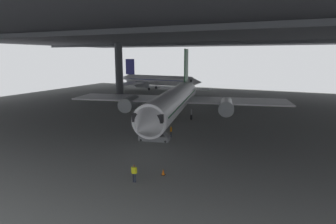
# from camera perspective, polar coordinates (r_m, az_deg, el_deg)

# --- Properties ---
(ground_plane) EXTENTS (110.00, 110.00, 0.00)m
(ground_plane) POSITION_cam_1_polar(r_m,az_deg,el_deg) (48.47, 0.63, -1.90)
(ground_plane) COLOR slate
(hangar_structure) EXTENTS (121.00, 99.00, 15.81)m
(hangar_structure) POSITION_cam_1_polar(r_m,az_deg,el_deg) (60.25, 6.02, 15.12)
(hangar_structure) COLOR #4C4F54
(hangar_structure) RESTS_ON ground_plane
(airplane_main) EXTENTS (39.31, 40.07, 12.47)m
(airplane_main) POSITION_cam_1_polar(r_m,az_deg,el_deg) (47.44, 1.25, 2.29)
(airplane_main) COLOR white
(airplane_main) RESTS_ON ground_plane
(boarding_stairs) EXTENTS (4.61, 2.35, 4.87)m
(boarding_stairs) POSITION_cam_1_polar(r_m,az_deg,el_deg) (37.56, -2.88, -4.64)
(boarding_stairs) COLOR slate
(boarding_stairs) RESTS_ON ground_plane
(crew_worker_near_nose) EXTENTS (0.55, 0.27, 1.63)m
(crew_worker_near_nose) POSITION_cam_1_polar(r_m,az_deg,el_deg) (25.64, -6.85, -11.99)
(crew_worker_near_nose) COLOR #232838
(crew_worker_near_nose) RESTS_ON ground_plane
(crew_worker_by_stairs) EXTENTS (0.31, 0.53, 1.60)m
(crew_worker_by_stairs) POSITION_cam_1_polar(r_m,az_deg,el_deg) (38.97, 0.62, -3.79)
(crew_worker_by_stairs) COLOR #232838
(crew_worker_by_stairs) RESTS_ON ground_plane
(airplane_distant) EXTENTS (31.33, 30.28, 10.03)m
(airplane_distant) POSITION_cam_1_polar(r_m,az_deg,el_deg) (93.70, -2.25, 6.42)
(airplane_distant) COLOR white
(airplane_distant) RESTS_ON ground_plane
(traffic_cone_orange) EXTENTS (0.36, 0.36, 0.60)m
(traffic_cone_orange) POSITION_cam_1_polar(r_m,az_deg,el_deg) (27.13, -0.98, -12.03)
(traffic_cone_orange) COLOR black
(traffic_cone_orange) RESTS_ON ground_plane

